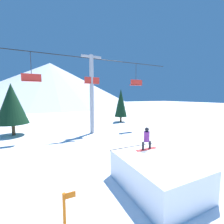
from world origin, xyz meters
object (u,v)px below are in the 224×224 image
at_px(snow_ramp, 156,173).
at_px(snowboarder, 147,138).
at_px(trail_marker, 65,214).
at_px(pine_tree_near, 12,104).

distance_m(snow_ramp, snowboarder, 1.89).
relative_size(snowboarder, trail_marker, 0.89).
distance_m(snow_ramp, trail_marker, 4.49).
height_order(snow_ramp, trail_marker, trail_marker).
bearing_deg(pine_tree_near, trail_marker, -77.26).
xyz_separation_m(snow_ramp, pine_tree_near, (-7.97, 14.88, 2.91)).
relative_size(pine_tree_near, trail_marker, 3.92).
relative_size(snow_ramp, snowboarder, 3.01).
distance_m(snowboarder, pine_tree_near, 16.05).
distance_m(pine_tree_near, trail_marker, 16.38).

